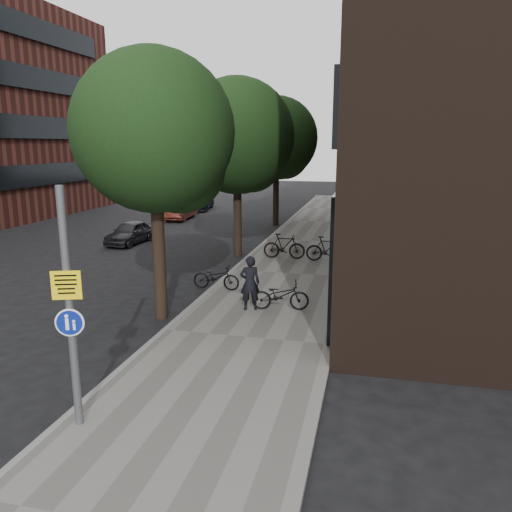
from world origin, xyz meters
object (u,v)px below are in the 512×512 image
(pedestrian, at_px, (250,283))
(parked_car_near, at_px, (130,232))
(signpost, at_px, (70,309))
(parked_bike_facade_near, at_px, (280,295))

(pedestrian, distance_m, parked_car_near, 12.39)
(signpost, height_order, parked_bike_facade_near, signpost)
(parked_bike_facade_near, bearing_deg, parked_car_near, 36.51)
(pedestrian, height_order, parked_car_near, pedestrian)
(pedestrian, bearing_deg, parked_car_near, -65.63)
(parked_car_near, bearing_deg, pedestrian, -42.66)
(signpost, bearing_deg, parked_car_near, 95.57)
(signpost, relative_size, parked_bike_facade_near, 2.47)
(pedestrian, height_order, parked_bike_facade_near, pedestrian)
(pedestrian, xyz_separation_m, parked_bike_facade_near, (0.89, 0.19, -0.38))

